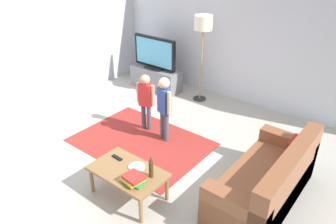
{
  "coord_description": "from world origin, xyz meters",
  "views": [
    {
      "loc": [
        2.82,
        -2.95,
        3.07
      ],
      "look_at": [
        0.0,
        0.6,
        0.65
      ],
      "focal_mm": 34.79,
      "sensor_mm": 36.0,
      "label": 1
    }
  ],
  "objects": [
    {
      "name": "floor_lamp",
      "position": [
        -0.6,
        2.45,
        1.54
      ],
      "size": [
        0.36,
        0.36,
        1.78
      ],
      "color": "#262626",
      "rests_on": "ground"
    },
    {
      "name": "tv_remote",
      "position": [
        0.02,
        -0.55,
        0.43
      ],
      "size": [
        0.17,
        0.05,
        0.02
      ],
      "primitive_type": "cube",
      "rotation": [
        0.0,
        0.0,
        -0.03
      ],
      "color": "black",
      "rests_on": "coffee_table"
    },
    {
      "name": "wall_back",
      "position": [
        0.0,
        3.0,
        1.35
      ],
      "size": [
        6.0,
        0.12,
        2.7
      ],
      "primitive_type": "cube",
      "color": "silver",
      "rests_on": "ground"
    },
    {
      "name": "couch",
      "position": [
        1.82,
        0.4,
        0.29
      ],
      "size": [
        0.8,
        1.8,
        0.86
      ],
      "color": "brown",
      "rests_on": "ground"
    },
    {
      "name": "child_center",
      "position": [
        -0.19,
        0.74,
        0.68
      ],
      "size": [
        0.36,
        0.21,
        1.14
      ],
      "color": "#4C4C59",
      "rests_on": "ground"
    },
    {
      "name": "book_stack",
      "position": [
        0.55,
        -0.77,
        0.47
      ],
      "size": [
        0.3,
        0.25,
        0.1
      ],
      "color": "#388C4C",
      "rests_on": "coffee_table"
    },
    {
      "name": "area_rug",
      "position": [
        -0.43,
        0.41,
        0.0
      ],
      "size": [
        2.2,
        1.6,
        0.01
      ],
      "primitive_type": "cube",
      "color": "#9E2D28",
      "rests_on": "ground"
    },
    {
      "name": "child_near_tv",
      "position": [
        -0.66,
        0.81,
        0.63
      ],
      "size": [
        0.35,
        0.17,
        1.05
      ],
      "color": "#4C4C59",
      "rests_on": "ground"
    },
    {
      "name": "coffee_table",
      "position": [
        0.32,
        -0.65,
        0.37
      ],
      "size": [
        1.0,
        0.6,
        0.42
      ],
      "color": "olive",
      "rests_on": "ground"
    },
    {
      "name": "wall_left",
      "position": [
        -3.0,
        0.0,
        1.35
      ],
      "size": [
        0.12,
        6.0,
        2.7
      ],
      "primitive_type": "cube",
      "color": "silver",
      "rests_on": "ground"
    },
    {
      "name": "bottle",
      "position": [
        0.64,
        -0.55,
        0.54
      ],
      "size": [
        0.06,
        0.06,
        0.29
      ],
      "color": "#4C3319",
      "rests_on": "coffee_table"
    },
    {
      "name": "tv",
      "position": [
        -1.71,
        2.28,
        0.85
      ],
      "size": [
        1.1,
        0.28,
        0.71
      ],
      "color": "black",
      "rests_on": "tv_stand"
    },
    {
      "name": "tv_stand",
      "position": [
        -1.71,
        2.3,
        0.24
      ],
      "size": [
        1.2,
        0.44,
        0.5
      ],
      "color": "slate",
      "rests_on": "ground"
    },
    {
      "name": "ground",
      "position": [
        0.0,
        0.0,
        0.0
      ],
      "size": [
        7.8,
        7.8,
        0.0
      ],
      "primitive_type": "plane",
      "color": "#B2ADA3"
    },
    {
      "name": "plate",
      "position": [
        0.37,
        -0.53,
        0.43
      ],
      "size": [
        0.22,
        0.22,
        0.02
      ],
      "color": "white",
      "rests_on": "coffee_table"
    }
  ]
}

